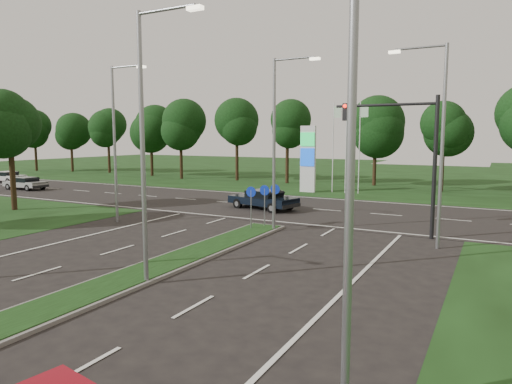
% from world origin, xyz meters
% --- Properties ---
extents(verge_far, '(160.00, 50.00, 0.02)m').
position_xyz_m(verge_far, '(0.00, 55.00, 0.00)').
color(verge_far, black).
rests_on(verge_far, ground).
extents(cross_road, '(160.00, 12.00, 0.02)m').
position_xyz_m(cross_road, '(0.00, 24.00, 0.00)').
color(cross_road, black).
rests_on(cross_road, ground).
extents(median_kerb, '(2.00, 26.00, 0.12)m').
position_xyz_m(median_kerb, '(0.00, 4.00, 0.06)').
color(median_kerb, slate).
rests_on(median_kerb, ground).
extents(streetlight_median_near, '(2.53, 0.22, 9.00)m').
position_xyz_m(streetlight_median_near, '(1.00, 6.00, 5.08)').
color(streetlight_median_near, gray).
rests_on(streetlight_median_near, ground).
extents(streetlight_median_far, '(2.53, 0.22, 9.00)m').
position_xyz_m(streetlight_median_far, '(1.00, 16.00, 5.08)').
color(streetlight_median_far, gray).
rests_on(streetlight_median_far, ground).
extents(streetlight_left_far, '(2.53, 0.22, 9.00)m').
position_xyz_m(streetlight_left_far, '(-8.30, 14.00, 5.08)').
color(streetlight_left_far, gray).
rests_on(streetlight_left_far, ground).
extents(streetlight_right_far, '(2.53, 0.22, 9.00)m').
position_xyz_m(streetlight_right_far, '(8.80, 16.00, 5.08)').
color(streetlight_right_far, gray).
rests_on(streetlight_right_far, ground).
extents(streetlight_right_near, '(2.53, 0.22, 9.00)m').
position_xyz_m(streetlight_right_near, '(8.80, 2.00, 5.08)').
color(streetlight_right_near, gray).
rests_on(streetlight_right_near, ground).
extents(traffic_signal, '(5.10, 0.42, 7.00)m').
position_xyz_m(traffic_signal, '(7.19, 18.00, 4.65)').
color(traffic_signal, black).
rests_on(traffic_signal, ground).
extents(median_signs, '(1.16, 1.76, 2.38)m').
position_xyz_m(median_signs, '(0.00, 16.40, 1.71)').
color(median_signs, gray).
rests_on(median_signs, ground).
extents(gas_pylon, '(5.80, 1.26, 8.00)m').
position_xyz_m(gas_pylon, '(-3.79, 33.05, 3.20)').
color(gas_pylon, silver).
rests_on(gas_pylon, ground).
extents(tree_left_far, '(5.20, 5.20, 8.86)m').
position_xyz_m(tree_left_far, '(-17.90, 13.93, 6.11)').
color(tree_left_far, black).
rests_on(tree_left_far, ground).
extents(treeline_far, '(6.00, 6.00, 9.90)m').
position_xyz_m(treeline_far, '(0.10, 39.93, 6.83)').
color(treeline_far, black).
rests_on(treeline_far, ground).
extents(navy_sedan, '(5.22, 3.07, 1.34)m').
position_xyz_m(navy_sedan, '(-3.07, 22.34, 0.72)').
color(navy_sedan, black).
rests_on(navy_sedan, ground).
extents(far_car_a, '(4.25, 1.95, 1.20)m').
position_xyz_m(far_car_a, '(-28.47, 22.21, 0.65)').
color(far_car_a, '#A1A1A1').
rests_on(far_car_a, ground).
extents(far_car_b, '(4.45, 2.17, 1.25)m').
position_xyz_m(far_car_b, '(-36.51, 25.59, 0.67)').
color(far_car_b, white).
rests_on(far_car_b, ground).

